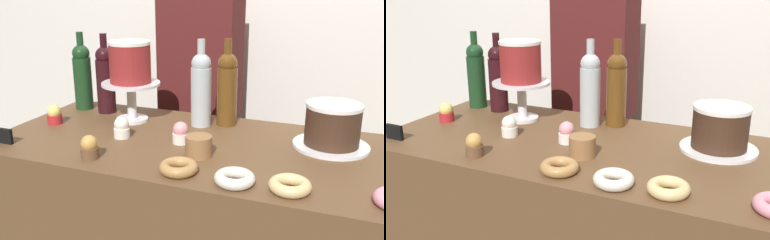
# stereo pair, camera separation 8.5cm
# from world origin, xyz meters

# --- Properties ---
(back_wall) EXTENTS (6.00, 0.05, 2.60)m
(back_wall) POSITION_xyz_m (0.00, 0.90, 1.30)
(back_wall) COLOR silver
(back_wall) RESTS_ON ground_plane
(cake_stand_pedestal) EXTENTS (0.22, 0.22, 0.15)m
(cake_stand_pedestal) POSITION_xyz_m (-0.31, 0.14, 1.05)
(cake_stand_pedestal) COLOR silver
(cake_stand_pedestal) RESTS_ON display_counter
(white_layer_cake) EXTENTS (0.16, 0.16, 0.16)m
(white_layer_cake) POSITION_xyz_m (-0.31, 0.14, 1.18)
(white_layer_cake) COLOR maroon
(white_layer_cake) RESTS_ON cake_stand_pedestal
(silver_serving_platter) EXTENTS (0.25, 0.25, 0.01)m
(silver_serving_platter) POSITION_xyz_m (0.44, 0.13, 0.95)
(silver_serving_platter) COLOR white
(silver_serving_platter) RESTS_ON display_counter
(chocolate_round_cake) EXTENTS (0.18, 0.18, 0.14)m
(chocolate_round_cake) POSITION_xyz_m (0.44, 0.13, 1.03)
(chocolate_round_cake) COLOR #3D2619
(chocolate_round_cake) RESTS_ON silver_serving_platter
(wine_bottle_amber) EXTENTS (0.08, 0.08, 0.33)m
(wine_bottle_amber) POSITION_xyz_m (0.05, 0.23, 1.09)
(wine_bottle_amber) COLOR #5B3814
(wine_bottle_amber) RESTS_ON display_counter
(wine_bottle_green) EXTENTS (0.08, 0.08, 0.33)m
(wine_bottle_green) POSITION_xyz_m (-0.58, 0.22, 1.09)
(wine_bottle_green) COLOR #193D1E
(wine_bottle_green) RESTS_ON display_counter
(wine_bottle_clear) EXTENTS (0.08, 0.08, 0.33)m
(wine_bottle_clear) POSITION_xyz_m (-0.04, 0.19, 1.09)
(wine_bottle_clear) COLOR #B2BCC1
(wine_bottle_clear) RESTS_ON display_counter
(wine_bottle_dark_red) EXTENTS (0.08, 0.08, 0.33)m
(wine_bottle_dark_red) POSITION_xyz_m (-0.46, 0.21, 1.09)
(wine_bottle_dark_red) COLOR black
(wine_bottle_dark_red) RESTS_ON display_counter
(cupcake_lemon) EXTENTS (0.06, 0.06, 0.07)m
(cupcake_lemon) POSITION_xyz_m (-0.57, -0.00, 0.98)
(cupcake_lemon) COLOR red
(cupcake_lemon) RESTS_ON display_counter
(cupcake_strawberry) EXTENTS (0.06, 0.06, 0.07)m
(cupcake_strawberry) POSITION_xyz_m (-0.03, -0.02, 0.98)
(cupcake_strawberry) COLOR white
(cupcake_strawberry) RESTS_ON display_counter
(cupcake_caramel) EXTENTS (0.06, 0.06, 0.07)m
(cupcake_caramel) POSITION_xyz_m (-0.24, -0.24, 0.98)
(cupcake_caramel) COLOR brown
(cupcake_caramel) RESTS_ON display_counter
(cupcake_vanilla) EXTENTS (0.06, 0.06, 0.07)m
(cupcake_vanilla) POSITION_xyz_m (-0.25, -0.04, 0.98)
(cupcake_vanilla) COLOR white
(cupcake_vanilla) RESTS_ON display_counter
(donut_sugar) EXTENTS (0.11, 0.11, 0.03)m
(donut_sugar) POSITION_xyz_m (0.22, -0.25, 0.97)
(donut_sugar) COLOR silver
(donut_sugar) RESTS_ON display_counter
(donut_maple) EXTENTS (0.11, 0.11, 0.03)m
(donut_maple) POSITION_xyz_m (0.05, -0.24, 0.97)
(donut_maple) COLOR #B27F47
(donut_maple) RESTS_ON display_counter
(donut_glazed) EXTENTS (0.11, 0.11, 0.03)m
(donut_glazed) POSITION_xyz_m (0.37, -0.24, 0.97)
(donut_glazed) COLOR #E0C17F
(donut_glazed) RESTS_ON display_counter
(cookie_stack) EXTENTS (0.08, 0.08, 0.07)m
(cookie_stack) POSITION_xyz_m (0.06, -0.10, 0.98)
(cookie_stack) COLOR olive
(cookie_stack) RESTS_ON display_counter
(price_sign_chalkboard) EXTENTS (0.07, 0.01, 0.05)m
(price_sign_chalkboard) POSITION_xyz_m (-0.59, -0.24, 0.98)
(price_sign_chalkboard) COLOR black
(price_sign_chalkboard) RESTS_ON display_counter
(barista_figure) EXTENTS (0.36, 0.22, 1.60)m
(barista_figure) POSITION_xyz_m (-0.20, 0.63, 0.84)
(barista_figure) COLOR black
(barista_figure) RESTS_ON ground_plane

